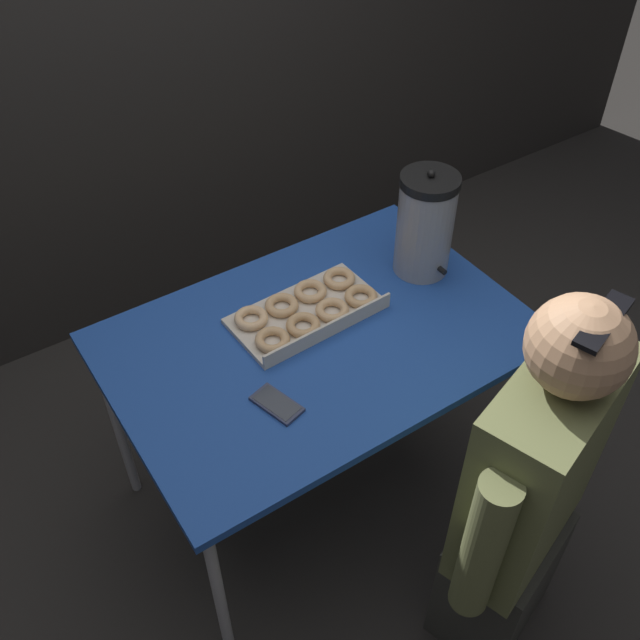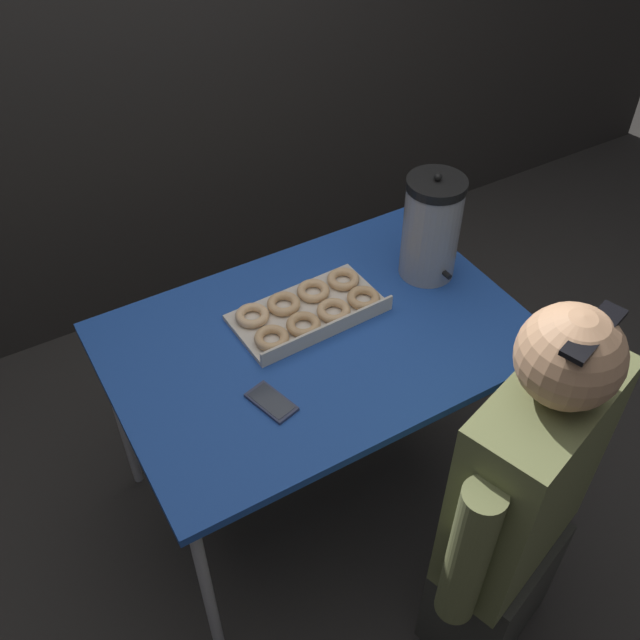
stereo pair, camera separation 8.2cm
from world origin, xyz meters
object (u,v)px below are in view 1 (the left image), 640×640
Objects in this scene: donut_box at (307,310)px; cell_phone at (277,404)px; person_seated at (524,501)px; coffee_urn at (425,224)px.

donut_box is 3.03× the size of cell_phone.
person_seated is at bearing -65.73° from cell_phone.
donut_box is at bearing 178.62° from coffee_urn.
cell_phone is (-0.68, -0.24, -0.16)m from coffee_urn.
cell_phone is at bearing -67.94° from person_seated.
donut_box is 0.45m from coffee_urn.
donut_box is 1.29× the size of coffee_urn.
cell_phone is at bearing -160.76° from coffee_urn.
coffee_urn is at bearing -126.18° from person_seated.
donut_box is at bearing -94.97° from person_seated.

